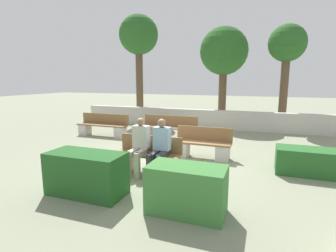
{
  "coord_description": "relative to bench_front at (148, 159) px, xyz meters",
  "views": [
    {
      "loc": [
        2.58,
        -6.45,
        2.23
      ],
      "look_at": [
        -0.0,
        0.5,
        0.9
      ],
      "focal_mm": 28.0,
      "sensor_mm": 36.0,
      "label": 1
    }
  ],
  "objects": [
    {
      "name": "ground_plane",
      "position": [
        0.0,
        0.9,
        -0.32
      ],
      "size": [
        60.0,
        60.0,
        0.0
      ],
      "primitive_type": "plane",
      "color": "gray"
    },
    {
      "name": "perimeter_wall",
      "position": [
        0.0,
        6.26,
        0.1
      ],
      "size": [
        12.33,
        0.3,
        0.84
      ],
      "color": "beige",
      "rests_on": "ground_plane"
    },
    {
      "name": "bench_front",
      "position": [
        0.0,
        0.0,
        0.0
      ],
      "size": [
        1.61,
        0.48,
        0.86
      ],
      "color": "brown",
      "rests_on": "ground_plane"
    },
    {
      "name": "bench_left_side",
      "position": [
        -3.43,
        3.16,
        0.02
      ],
      "size": [
        2.11,
        0.49,
        0.86
      ],
      "rotation": [
        0.0,
        0.0,
        -0.17
      ],
      "color": "brown",
      "rests_on": "ground_plane"
    },
    {
      "name": "bench_right_side",
      "position": [
        -0.76,
        3.56,
        0.02
      ],
      "size": [
        2.14,
        0.49,
        0.86
      ],
      "rotation": [
        0.0,
        0.0,
        -0.04
      ],
      "color": "brown",
      "rests_on": "ground_plane"
    },
    {
      "name": "bench_back",
      "position": [
        0.97,
        1.62,
        0.0
      ],
      "size": [
        1.63,
        0.48,
        0.86
      ],
      "rotation": [
        0.0,
        0.0,
        -0.16
      ],
      "color": "brown",
      "rests_on": "ground_plane"
    },
    {
      "name": "person_seated_man",
      "position": [
        -0.16,
        -0.14,
        0.41
      ],
      "size": [
        0.38,
        0.63,
        1.32
      ],
      "color": "#B2A893",
      "rests_on": "ground_plane"
    },
    {
      "name": "person_seated_woman",
      "position": [
        0.38,
        -0.14,
        0.41
      ],
      "size": [
        0.38,
        0.63,
        1.33
      ],
      "color": "#333338",
      "rests_on": "ground_plane"
    },
    {
      "name": "hedge_block_near_left",
      "position": [
        1.44,
        -1.59,
        0.09
      ],
      "size": [
        1.29,
        0.67,
        0.82
      ],
      "color": "#3D7A38",
      "rests_on": "ground_plane"
    },
    {
      "name": "hedge_block_near_right",
      "position": [
        -0.6,
        -1.55,
        0.09
      ],
      "size": [
        1.52,
        0.71,
        0.83
      ],
      "color": "#235623",
      "rests_on": "ground_plane"
    },
    {
      "name": "hedge_block_mid_left",
      "position": [
        3.68,
        1.18,
        -0.02
      ],
      "size": [
        1.53,
        0.71,
        0.62
      ],
      "color": "#286028",
      "rests_on": "ground_plane"
    },
    {
      "name": "tree_leftmost",
      "position": [
        -3.95,
        7.56,
        4.08
      ],
      "size": [
        2.08,
        2.08,
        5.61
      ],
      "color": "brown",
      "rests_on": "ground_plane"
    },
    {
      "name": "tree_center_left",
      "position": [
        0.48,
        8.23,
        3.24
      ],
      "size": [
        2.4,
        2.4,
        4.83
      ],
      "color": "brown",
      "rests_on": "ground_plane"
    },
    {
      "name": "tree_center_right",
      "position": [
        3.34,
        7.43,
        3.28
      ],
      "size": [
        1.63,
        1.63,
        4.6
      ],
      "color": "brown",
      "rests_on": "ground_plane"
    }
  ]
}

